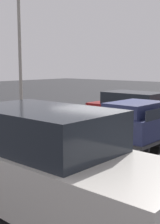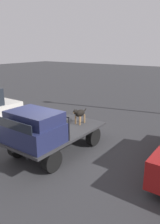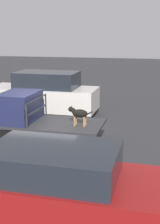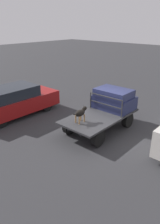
{
  "view_description": "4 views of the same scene",
  "coord_description": "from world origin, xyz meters",
  "px_view_note": "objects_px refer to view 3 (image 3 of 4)",
  "views": [
    {
      "loc": [
        5.58,
        -7.49,
        2.74
      ],
      "look_at": [
        -1.15,
        0.16,
        1.21
      ],
      "focal_mm": 50.0,
      "sensor_mm": 36.0,
      "label": 1
    },
    {
      "loc": [
        5.39,
        4.9,
        3.58
      ],
      "look_at": [
        -1.15,
        0.16,
        1.21
      ],
      "focal_mm": 35.0,
      "sensor_mm": 36.0,
      "label": 2
    },
    {
      "loc": [
        -3.53,
        9.6,
        3.63
      ],
      "look_at": [
        -1.15,
        0.16,
        1.21
      ],
      "focal_mm": 50.0,
      "sensor_mm": 36.0,
      "label": 3
    },
    {
      "loc": [
        -7.29,
        -5.31,
        4.62
      ],
      "look_at": [
        -1.15,
        0.16,
        1.21
      ],
      "focal_mm": 35.0,
      "sensor_mm": 36.0,
      "label": 4
    }
  ],
  "objects_px": {
    "flatbed_truck": "(48,128)",
    "parked_sedan": "(46,184)",
    "dog": "(78,113)",
    "parked_pickup_far": "(44,94)"
  },
  "relations": [
    {
      "from": "flatbed_truck",
      "to": "parked_sedan",
      "type": "distance_m",
      "value": 4.63
    },
    {
      "from": "dog",
      "to": "parked_pickup_far",
      "type": "xyz_separation_m",
      "value": [
        2.69,
        -3.95,
        -0.19
      ]
    },
    {
      "from": "parked_sedan",
      "to": "parked_pickup_far",
      "type": "bearing_deg",
      "value": -76.11
    },
    {
      "from": "dog",
      "to": "parked_pickup_far",
      "type": "distance_m",
      "value": 4.79
    },
    {
      "from": "parked_pickup_far",
      "to": "flatbed_truck",
      "type": "bearing_deg",
      "value": 107.18
    },
    {
      "from": "dog",
      "to": "parked_pickup_far",
      "type": "relative_size",
      "value": 0.17
    },
    {
      "from": "flatbed_truck",
      "to": "parked_sedan",
      "type": "height_order",
      "value": "parked_sedan"
    },
    {
      "from": "flatbed_truck",
      "to": "parked_pickup_far",
      "type": "height_order",
      "value": "parked_pickup_far"
    },
    {
      "from": "flatbed_truck",
      "to": "parked_pickup_far",
      "type": "bearing_deg",
      "value": -67.27
    },
    {
      "from": "parked_pickup_far",
      "to": "parked_sedan",
      "type": "bearing_deg",
      "value": 105.32
    }
  ]
}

